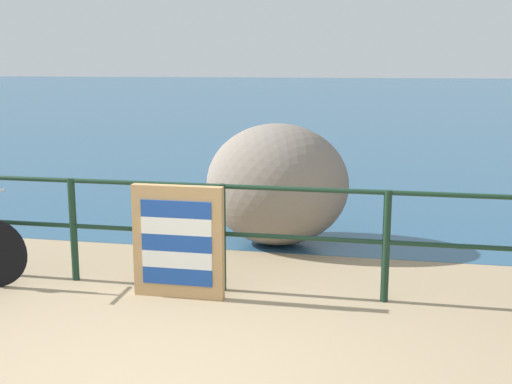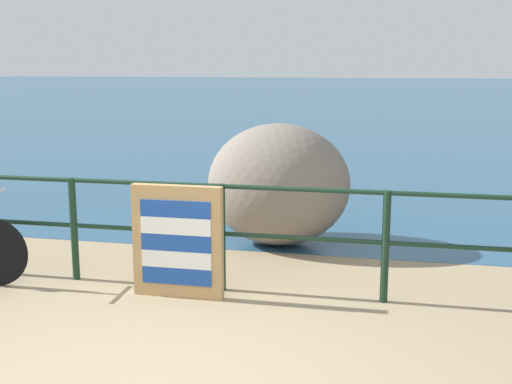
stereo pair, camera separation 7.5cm
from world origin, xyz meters
The scene contains 5 objects.
ground_plane centered at (0.00, 20.00, -0.05)m, with size 120.00×120.00×0.10m, color #937F60.
sea_surface centered at (0.00, 48.32, 0.00)m, with size 120.00×90.00×0.01m, color navy.
promenade_railing centered at (0.00, 2.00, 0.64)m, with size 9.07×0.07×1.02m.
folded_deckchair_stack centered at (-0.35, 1.75, 0.52)m, with size 0.84×0.10×1.04m.
breakwater_boulder_main centered at (0.23, 3.71, 0.71)m, with size 1.67×1.38×1.43m.
Camera 2 is at (1.56, -3.68, 2.11)m, focal length 45.82 mm.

